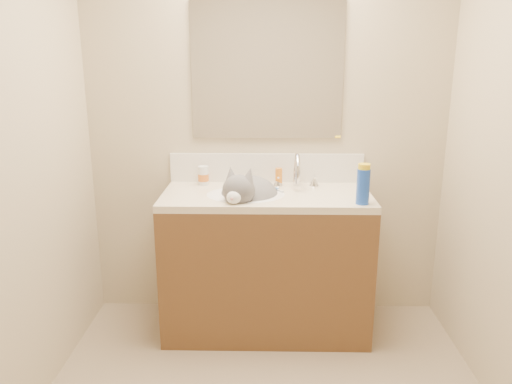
{
  "coord_description": "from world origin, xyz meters",
  "views": [
    {
      "loc": [
        -0.01,
        -1.79,
        1.63
      ],
      "look_at": [
        -0.06,
        0.92,
        0.88
      ],
      "focal_mm": 35.0,
      "sensor_mm": 36.0,
      "label": 1
    }
  ],
  "objects_px": {
    "amber_bottle": "(279,177)",
    "basin": "(246,206)",
    "cat": "(248,196)",
    "pill_bottle": "(203,176)",
    "silver_jar": "(256,181)",
    "vanity_cabinet": "(266,265)",
    "faucet": "(297,173)",
    "spray_can": "(363,187)"
  },
  "relations": [
    {
      "from": "amber_bottle",
      "to": "basin",
      "type": "bearing_deg",
      "value": -132.22
    },
    {
      "from": "cat",
      "to": "pill_bottle",
      "type": "xyz_separation_m",
      "value": [
        -0.28,
        0.21,
        0.07
      ]
    },
    {
      "from": "silver_jar",
      "to": "amber_bottle",
      "type": "height_order",
      "value": "amber_bottle"
    },
    {
      "from": "pill_bottle",
      "to": "silver_jar",
      "type": "bearing_deg",
      "value": -0.36
    },
    {
      "from": "vanity_cabinet",
      "to": "pill_bottle",
      "type": "distance_m",
      "value": 0.66
    },
    {
      "from": "faucet",
      "to": "cat",
      "type": "height_order",
      "value": "faucet"
    },
    {
      "from": "silver_jar",
      "to": "basin",
      "type": "bearing_deg",
      "value": -105.03
    },
    {
      "from": "faucet",
      "to": "pill_bottle",
      "type": "height_order",
      "value": "faucet"
    },
    {
      "from": "faucet",
      "to": "silver_jar",
      "type": "bearing_deg",
      "value": 169.66
    },
    {
      "from": "vanity_cabinet",
      "to": "amber_bottle",
      "type": "height_order",
      "value": "amber_bottle"
    },
    {
      "from": "faucet",
      "to": "amber_bottle",
      "type": "xyz_separation_m",
      "value": [
        -0.11,
        0.05,
        -0.03
      ]
    },
    {
      "from": "vanity_cabinet",
      "to": "basin",
      "type": "bearing_deg",
      "value": -165.96
    },
    {
      "from": "silver_jar",
      "to": "spray_can",
      "type": "distance_m",
      "value": 0.7
    },
    {
      "from": "cat",
      "to": "spray_can",
      "type": "distance_m",
      "value": 0.65
    },
    {
      "from": "basin",
      "to": "spray_can",
      "type": "xyz_separation_m",
      "value": [
        0.63,
        -0.17,
        0.17
      ]
    },
    {
      "from": "faucet",
      "to": "pill_bottle",
      "type": "relative_size",
      "value": 2.41
    },
    {
      "from": "pill_bottle",
      "to": "amber_bottle",
      "type": "bearing_deg",
      "value": 0.06
    },
    {
      "from": "basin",
      "to": "spray_can",
      "type": "bearing_deg",
      "value": -15.5
    },
    {
      "from": "basin",
      "to": "vanity_cabinet",
      "type": "bearing_deg",
      "value": 14.04
    },
    {
      "from": "basin",
      "to": "amber_bottle",
      "type": "relative_size",
      "value": 4.22
    },
    {
      "from": "spray_can",
      "to": "basin",
      "type": "bearing_deg",
      "value": 164.5
    },
    {
      "from": "silver_jar",
      "to": "amber_bottle",
      "type": "distance_m",
      "value": 0.14
    },
    {
      "from": "faucet",
      "to": "spray_can",
      "type": "height_order",
      "value": "faucet"
    },
    {
      "from": "basin",
      "to": "pill_bottle",
      "type": "distance_m",
      "value": 0.36
    },
    {
      "from": "pill_bottle",
      "to": "spray_can",
      "type": "distance_m",
      "value": 0.98
    },
    {
      "from": "pill_bottle",
      "to": "amber_bottle",
      "type": "xyz_separation_m",
      "value": [
        0.46,
        0.0,
        -0.0
      ]
    },
    {
      "from": "vanity_cabinet",
      "to": "cat",
      "type": "bearing_deg",
      "value": -166.75
    },
    {
      "from": "silver_jar",
      "to": "amber_bottle",
      "type": "bearing_deg",
      "value": 1.02
    },
    {
      "from": "amber_bottle",
      "to": "spray_can",
      "type": "height_order",
      "value": "spray_can"
    },
    {
      "from": "pill_bottle",
      "to": "vanity_cabinet",
      "type": "bearing_deg",
      "value": -25.41
    },
    {
      "from": "pill_bottle",
      "to": "silver_jar",
      "type": "height_order",
      "value": "pill_bottle"
    },
    {
      "from": "vanity_cabinet",
      "to": "amber_bottle",
      "type": "relative_size",
      "value": 11.26
    },
    {
      "from": "pill_bottle",
      "to": "silver_jar",
      "type": "relative_size",
      "value": 2.11
    },
    {
      "from": "basin",
      "to": "amber_bottle",
      "type": "bearing_deg",
      "value": 47.78
    },
    {
      "from": "faucet",
      "to": "amber_bottle",
      "type": "bearing_deg",
      "value": 156.13
    },
    {
      "from": "vanity_cabinet",
      "to": "amber_bottle",
      "type": "distance_m",
      "value": 0.54
    },
    {
      "from": "vanity_cabinet",
      "to": "basin",
      "type": "distance_m",
      "value": 0.4
    },
    {
      "from": "amber_bottle",
      "to": "spray_can",
      "type": "distance_m",
      "value": 0.59
    },
    {
      "from": "pill_bottle",
      "to": "amber_bottle",
      "type": "distance_m",
      "value": 0.46
    },
    {
      "from": "cat",
      "to": "amber_bottle",
      "type": "height_order",
      "value": "cat"
    },
    {
      "from": "pill_bottle",
      "to": "spray_can",
      "type": "relative_size",
      "value": 0.61
    },
    {
      "from": "cat",
      "to": "silver_jar",
      "type": "bearing_deg",
      "value": 95.74
    }
  ]
}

